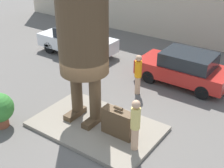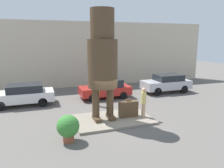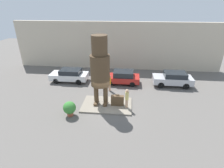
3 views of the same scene
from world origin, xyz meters
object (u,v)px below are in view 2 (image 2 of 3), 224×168
statue_figure (103,57)px  giant_suitcase (128,109)px  parked_car_white (23,94)px  parked_car_red (106,88)px  parked_car_silver (167,83)px  worker_hivis (97,93)px  tourist (144,101)px  planter_pot (68,127)px

statue_figure → giant_suitcase: size_ratio=5.39×
statue_figure → parked_car_white: (-4.52, 4.79, -2.93)m
giant_suitcase → parked_car_white: 7.82m
parked_car_red → parked_car_silver: 5.69m
statue_figure → giant_suitcase: 3.48m
parked_car_silver → worker_hivis: (-6.91, -1.98, 0.11)m
tourist → parked_car_silver: bearing=46.7°
statue_figure → parked_car_silver: statue_figure is taller
statue_figure → parked_car_silver: (7.37, 4.82, -2.88)m
parked_car_red → planter_pot: bearing=59.9°
parked_car_red → parked_car_white: bearing=0.3°
giant_suitcase → tourist: (0.84, -0.31, 0.50)m
tourist → parked_car_white: size_ratio=0.41×
giant_suitcase → parked_car_red: bearing=88.2°
tourist → parked_car_silver: tourist is taller
giant_suitcase → planter_pot: (-3.80, -1.84, 0.12)m
statue_figure → planter_pot: (-2.28, -2.02, -3.01)m
parked_car_white → planter_pot: 7.16m
statue_figure → parked_car_white: 7.21m
parked_car_white → worker_hivis: worker_hivis is taller
parked_car_white → tourist: bearing=142.5°
parked_car_silver → giant_suitcase: bearing=40.5°
statue_figure → parked_car_white: statue_figure is taller
tourist → worker_hivis: 3.84m
worker_hivis → parked_car_silver: bearing=16.0°
parked_car_silver → planter_pot: size_ratio=3.31×
parked_car_red → worker_hivis: (-1.22, -1.98, 0.17)m
parked_car_red → planter_pot: 7.90m
tourist → worker_hivis: (-1.90, 3.33, -0.14)m
parked_car_red → tourist: bearing=97.3°
statue_figure → worker_hivis: bearing=80.9°
parked_car_white → planter_pot: parked_car_white is taller
parked_car_white → parked_car_silver: (11.89, 0.03, 0.05)m
tourist → parked_car_red: bearing=97.3°
giant_suitcase → parked_car_red: size_ratio=0.28×
statue_figure → worker_hivis: 4.00m
tourist → parked_car_white: 8.67m
tourist → parked_car_white: bearing=142.5°
parked_car_white → worker_hivis: bearing=158.7°
tourist → worker_hivis: bearing=119.7°
parked_car_white → parked_car_silver: 11.89m
statue_figure → tourist: size_ratio=3.47×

